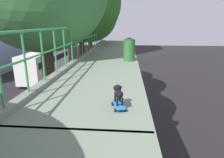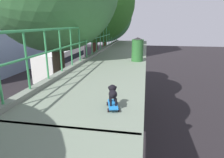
{
  "view_description": "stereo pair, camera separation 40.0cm",
  "coord_description": "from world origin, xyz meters",
  "px_view_note": "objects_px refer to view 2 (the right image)",
  "views": [
    {
      "loc": [
        1.75,
        -1.96,
        6.64
      ],
      "look_at": [
        1.41,
        2.27,
        5.42
      ],
      "focal_mm": 31.09,
      "sensor_mm": 36.0,
      "label": 1
    },
    {
      "loc": [
        2.14,
        -1.91,
        6.64
      ],
      "look_at": [
        1.41,
        2.27,
        5.42
      ],
      "focal_mm": 31.09,
      "sensor_mm": 36.0,
      "label": 2
    }
  ],
  "objects_px": {
    "small_dog": "(113,93)",
    "litter_bin": "(137,49)",
    "toy_skateboard": "(113,105)",
    "city_bus": "(63,61)"
  },
  "relations": [
    {
      "from": "small_dog",
      "to": "litter_bin",
      "type": "relative_size",
      "value": 0.4
    },
    {
      "from": "litter_bin",
      "to": "toy_skateboard",
      "type": "bearing_deg",
      "value": -92.52
    },
    {
      "from": "city_bus",
      "to": "litter_bin",
      "type": "distance_m",
      "value": 19.46
    },
    {
      "from": "city_bus",
      "to": "small_dog",
      "type": "bearing_deg",
      "value": -63.68
    },
    {
      "from": "toy_skateboard",
      "to": "small_dog",
      "type": "height_order",
      "value": "small_dog"
    },
    {
      "from": "city_bus",
      "to": "litter_bin",
      "type": "xyz_separation_m",
      "value": [
        10.37,
        -16.02,
        3.78
      ]
    },
    {
      "from": "toy_skateboard",
      "to": "small_dog",
      "type": "relative_size",
      "value": 1.22
    },
    {
      "from": "city_bus",
      "to": "toy_skateboard",
      "type": "relative_size",
      "value": 23.91
    },
    {
      "from": "small_dog",
      "to": "litter_bin",
      "type": "height_order",
      "value": "litter_bin"
    },
    {
      "from": "toy_skateboard",
      "to": "city_bus",
      "type": "bearing_deg",
      "value": 116.28
    }
  ]
}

